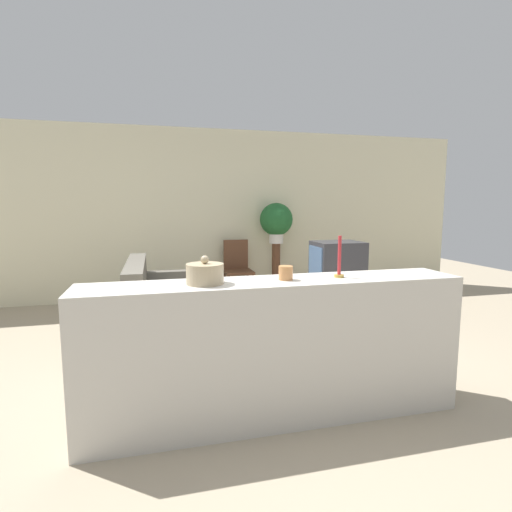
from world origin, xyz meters
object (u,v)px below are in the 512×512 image
at_px(wooden_chair, 237,267).
at_px(potted_plant, 276,220).
at_px(television, 337,261).
at_px(couch, 166,309).
at_px(decorative_bowl, 205,274).

relative_size(wooden_chair, potted_plant, 1.45).
bearing_deg(television, potted_plant, 108.70).
relative_size(couch, television, 2.57).
bearing_deg(wooden_chair, television, -50.03).
bearing_deg(potted_plant, decorative_bowl, -113.91).
height_order(potted_plant, decorative_bowl, potted_plant).
bearing_deg(wooden_chair, potted_plant, 1.27).
bearing_deg(decorative_bowl, potted_plant, 66.09).
xyz_separation_m(couch, television, (2.25, 0.25, 0.45)).
bearing_deg(television, couch, -173.75).
height_order(television, wooden_chair, television).
bearing_deg(couch, television, 6.25).
relative_size(television, potted_plant, 0.98).
bearing_deg(decorative_bowl, couch, 95.88).
bearing_deg(couch, decorative_bowl, -84.12).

